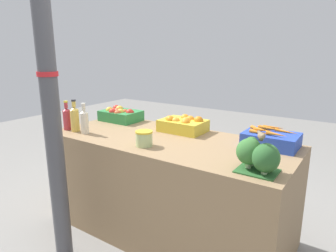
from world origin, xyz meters
The scene contains 12 objects.
ground_plane centered at (0.00, 0.00, 0.00)m, with size 10.00×10.00×0.00m, color gray.
market_table centered at (0.00, 0.00, 0.39)m, with size 1.89×0.82×0.79m, color #937551.
support_pole centered at (-0.44, -0.68, 1.19)m, with size 0.13×0.13×2.37m.
apple_crate centered at (-0.72, 0.25, 0.85)m, with size 0.36×0.26×0.13m.
orange_crate centered at (-0.02, 0.25, 0.85)m, with size 0.36×0.26×0.14m.
carrot_crate centered at (0.70, 0.25, 0.84)m, with size 0.36×0.27×0.13m.
broccoli_pile centered at (0.76, -0.24, 0.88)m, with size 0.25×0.21×0.18m.
juice_bottle_ruby centered at (-0.86, -0.25, 0.89)m, with size 0.07×0.07×0.25m.
juice_bottle_golden centered at (-0.76, -0.25, 0.90)m, with size 0.07×0.07×0.27m.
juice_bottle_cloudy centered at (-0.64, -0.25, 0.89)m, with size 0.06×0.06×0.25m.
pickle_jar centered at (-0.04, -0.24, 0.84)m, with size 0.12×0.12×0.11m.
sparrow_bird centered at (0.78, -0.25, 1.00)m, with size 0.08×0.12×0.05m.
Camera 1 is at (1.23, -1.82, 1.44)m, focal length 32.00 mm.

